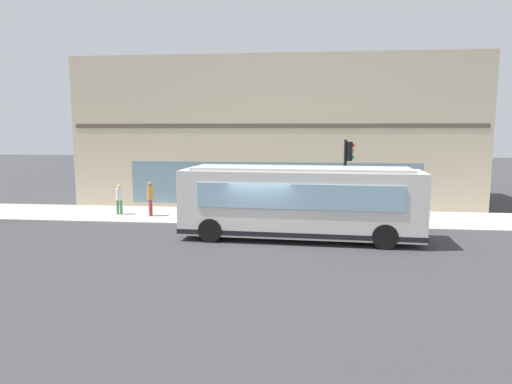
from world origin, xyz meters
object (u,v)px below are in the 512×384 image
city_bus_nearside (299,203)px  newspaper_vending_box (238,205)px  traffic_light_near_corner (348,166)px  pedestrian_by_light_pole (119,197)px  pedestrian_walking_along_curb (150,196)px  fire_hydrant (243,210)px  pedestrian_near_building_entrance (349,202)px  pedestrian_near_hydrant (375,196)px

city_bus_nearside → newspaper_vending_box: size_ratio=11.29×
newspaper_vending_box → traffic_light_near_corner: bearing=-111.0°
pedestrian_by_light_pole → pedestrian_walking_along_curb: (-0.25, -1.80, 0.13)m
fire_hydrant → pedestrian_by_light_pole: 6.65m
pedestrian_walking_along_curb → pedestrian_near_building_entrance: pedestrian_walking_along_curb is taller
fire_hydrant → pedestrian_near_hydrant: bearing=-78.0°
pedestrian_near_hydrant → city_bus_nearside: bearing=144.0°
traffic_light_near_corner → pedestrian_by_light_pole: 12.00m
fire_hydrant → pedestrian_walking_along_curb: 4.89m
pedestrian_near_building_entrance → newspaper_vending_box: 5.85m
pedestrian_by_light_pole → pedestrian_walking_along_curb: bearing=-98.0°
traffic_light_near_corner → pedestrian_walking_along_curb: bearing=84.2°
pedestrian_near_hydrant → traffic_light_near_corner: bearing=148.2°
traffic_light_near_corner → newspaper_vending_box: bearing=69.0°
pedestrian_by_light_pole → pedestrian_near_building_entrance: bearing=-91.8°
pedestrian_near_hydrant → pedestrian_near_building_entrance: (-1.93, 1.55, -0.08)m
pedestrian_walking_along_curb → pedestrian_near_building_entrance: bearing=-90.7°
pedestrian_walking_along_curb → pedestrian_near_hydrant: size_ratio=1.05×
fire_hydrant → newspaper_vending_box: newspaper_vending_box is taller
pedestrian_by_light_pole → pedestrian_near_building_entrance: size_ratio=1.00×
city_bus_nearside → traffic_light_near_corner: (2.62, -2.20, 1.40)m
traffic_light_near_corner → newspaper_vending_box: (2.12, 5.51, -2.35)m
city_bus_nearside → pedestrian_near_hydrant: city_bus_nearside is taller
traffic_light_near_corner → fire_hydrant: (1.34, 5.15, -2.44)m
fire_hydrant → pedestrian_near_hydrant: size_ratio=0.43×
city_bus_nearside → fire_hydrant: city_bus_nearside is taller
pedestrian_near_building_entrance → pedestrian_walking_along_curb: bearing=89.3°
city_bus_nearside → traffic_light_near_corner: size_ratio=2.53×
fire_hydrant → pedestrian_by_light_pole: size_ratio=0.47×
pedestrian_near_hydrant → newspaper_vending_box: pedestrian_near_hydrant is taller
city_bus_nearside → pedestrian_near_building_entrance: city_bus_nearside is taller
city_bus_nearside → pedestrian_near_building_entrance: bearing=-34.3°
traffic_light_near_corner → pedestrian_near_hydrant: (2.81, -1.75, -1.82)m
traffic_light_near_corner → pedestrian_near_hydrant: bearing=-31.8°
city_bus_nearside → pedestrian_walking_along_curb: bearing=65.0°
traffic_light_near_corner → pedestrian_by_light_pole: bearing=83.9°
pedestrian_by_light_pole → pedestrian_near_hydrant: (1.55, -13.53, 0.08)m
pedestrian_walking_along_curb → traffic_light_near_corner: bearing=-95.8°
fire_hydrant → newspaper_vending_box: (0.77, 0.36, 0.09)m
pedestrian_walking_along_curb → pedestrian_near_building_entrance: size_ratio=1.13×
pedestrian_near_building_entrance → newspaper_vending_box: pedestrian_near_building_entrance is taller
city_bus_nearside → pedestrian_near_building_entrance: 4.28m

